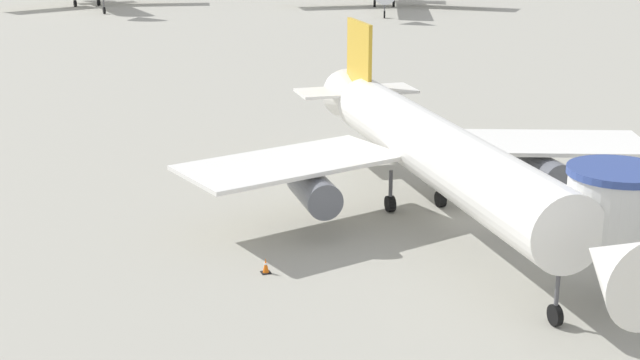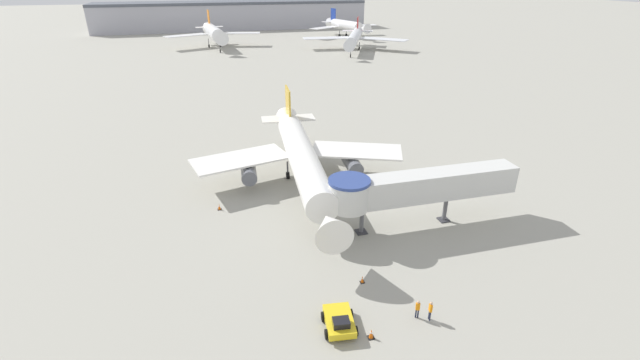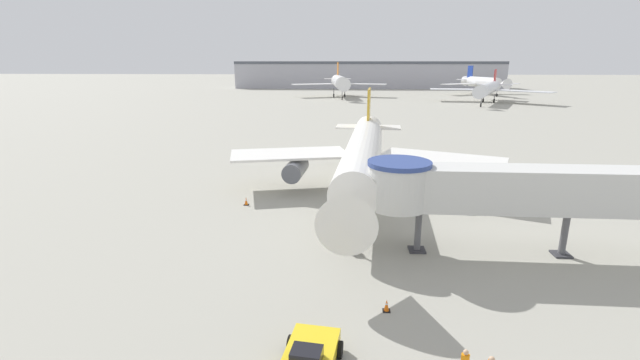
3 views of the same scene
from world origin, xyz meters
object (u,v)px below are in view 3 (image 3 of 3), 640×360
at_px(traffic_cone_port_wing, 246,201).
at_px(background_jet_blue_tail, 483,82).
at_px(background_jet_orange_tail, 340,82).
at_px(main_airplane, 363,155).
at_px(pushback_tug_yellow, 310,355).
at_px(background_jet_red_tail, 489,89).
at_px(traffic_cone_near_nose, 387,306).
at_px(jet_bridge, 503,189).

bearing_deg(traffic_cone_port_wing, background_jet_blue_tail, 65.66).
bearing_deg(traffic_cone_port_wing, background_jet_orange_tail, 86.79).
xyz_separation_m(main_airplane, pushback_tug_yellow, (-3.02, -24.03, -3.26)).
distance_m(main_airplane, background_jet_blue_tail, 141.19).
bearing_deg(background_jet_blue_tail, pushback_tug_yellow, -124.05).
bearing_deg(background_jet_red_tail, traffic_cone_port_wing, -92.94).
distance_m(traffic_cone_near_nose, traffic_cone_port_wing, 19.52).
distance_m(jet_bridge, traffic_cone_port_wing, 21.19).
relative_size(jet_bridge, pushback_tug_yellow, 5.77).
distance_m(main_airplane, traffic_cone_near_nose, 19.89).
height_order(main_airplane, background_jet_blue_tail, background_jet_blue_tail).
bearing_deg(jet_bridge, pushback_tug_yellow, -133.07).
relative_size(jet_bridge, background_jet_red_tail, 0.58).
bearing_deg(main_airplane, jet_bridge, -50.46).
height_order(pushback_tug_yellow, background_jet_orange_tail, background_jet_orange_tail).
bearing_deg(background_jet_orange_tail, traffic_cone_port_wing, -98.27).
bearing_deg(background_jet_red_tail, background_jet_orange_tail, -178.22).
height_order(traffic_cone_near_nose, background_jet_blue_tail, background_jet_blue_tail).
distance_m(traffic_cone_near_nose, background_jet_red_tail, 123.50).
relative_size(pushback_tug_yellow, traffic_cone_near_nose, 5.36).
bearing_deg(traffic_cone_port_wing, traffic_cone_near_nose, -56.02).
relative_size(pushback_tug_yellow, background_jet_blue_tail, 0.11).
xyz_separation_m(pushback_tug_yellow, background_jet_blue_tail, (53.76, 155.79, 4.04)).
xyz_separation_m(background_jet_orange_tail, background_jet_red_tail, (45.68, -19.30, -0.91)).
xyz_separation_m(pushback_tug_yellow, traffic_cone_port_wing, (-7.36, 20.66, -0.32)).
relative_size(main_airplane, background_jet_orange_tail, 0.98).
bearing_deg(jet_bridge, background_jet_orange_tail, 96.40).
distance_m(main_airplane, background_jet_orange_tail, 116.07).
xyz_separation_m(traffic_cone_port_wing, background_jet_orange_tail, (6.69, 119.37, 4.93)).
relative_size(main_airplane, traffic_cone_port_wing, 47.03).
height_order(background_jet_orange_tail, background_jet_blue_tail, background_jet_orange_tail).
distance_m(main_airplane, traffic_cone_port_wing, 11.48).
bearing_deg(background_jet_red_tail, main_airplane, -88.79).
bearing_deg(background_jet_blue_tail, main_airplane, -126.07).
xyz_separation_m(main_airplane, jet_bridge, (8.42, -12.22, 0.56)).
xyz_separation_m(main_airplane, background_jet_red_tail, (42.00, 96.71, 0.43)).
bearing_deg(background_jet_blue_tail, background_jet_orange_tail, -178.86).
relative_size(traffic_cone_near_nose, background_jet_orange_tail, 0.02).
bearing_deg(traffic_cone_near_nose, jet_bridge, 42.90).
height_order(pushback_tug_yellow, background_jet_blue_tail, background_jet_blue_tail).
bearing_deg(background_jet_red_tail, traffic_cone_near_nose, -84.95).
bearing_deg(main_airplane, traffic_cone_near_nose, -83.48).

